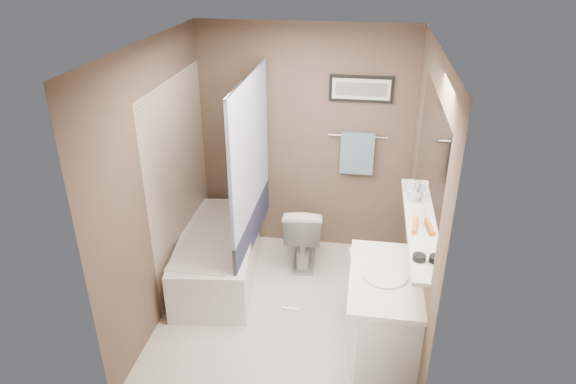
% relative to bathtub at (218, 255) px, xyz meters
% --- Properties ---
extents(ground, '(2.50, 2.50, 0.00)m').
position_rel_bathtub_xyz_m(ground, '(0.75, -0.43, -0.25)').
color(ground, silver).
rests_on(ground, ground).
extents(ceiling, '(2.20, 2.50, 0.04)m').
position_rel_bathtub_xyz_m(ceiling, '(0.75, -0.43, 2.13)').
color(ceiling, white).
rests_on(ceiling, wall_back).
extents(wall_back, '(2.20, 0.04, 2.40)m').
position_rel_bathtub_xyz_m(wall_back, '(0.75, 0.80, 0.95)').
color(wall_back, brown).
rests_on(wall_back, ground).
extents(wall_front, '(2.20, 0.04, 2.40)m').
position_rel_bathtub_xyz_m(wall_front, '(0.75, -1.66, 0.95)').
color(wall_front, brown).
rests_on(wall_front, ground).
extents(wall_left, '(0.04, 2.50, 2.40)m').
position_rel_bathtub_xyz_m(wall_left, '(-0.33, -0.43, 0.95)').
color(wall_left, brown).
rests_on(wall_left, ground).
extents(wall_right, '(0.04, 2.50, 2.40)m').
position_rel_bathtub_xyz_m(wall_right, '(1.83, -0.43, 0.95)').
color(wall_right, brown).
rests_on(wall_right, ground).
extents(tile_surround, '(0.02, 1.55, 2.00)m').
position_rel_bathtub_xyz_m(tile_surround, '(-0.34, 0.07, 0.75)').
color(tile_surround, '#C9B298').
rests_on(tile_surround, wall_left).
extents(curtain_rod, '(0.02, 1.55, 0.02)m').
position_rel_bathtub_xyz_m(curtain_rod, '(0.35, 0.07, 1.80)').
color(curtain_rod, silver).
rests_on(curtain_rod, wall_left).
extents(curtain_upper, '(0.03, 1.45, 1.28)m').
position_rel_bathtub_xyz_m(curtain_upper, '(0.35, 0.07, 1.15)').
color(curtain_upper, white).
rests_on(curtain_upper, curtain_rod).
extents(curtain_lower, '(0.03, 1.45, 0.36)m').
position_rel_bathtub_xyz_m(curtain_lower, '(0.35, 0.07, 0.33)').
color(curtain_lower, '#292C4E').
rests_on(curtain_lower, curtain_rod).
extents(mirror, '(0.02, 1.60, 1.00)m').
position_rel_bathtub_xyz_m(mirror, '(1.84, -0.58, 1.37)').
color(mirror, silver).
rests_on(mirror, wall_right).
extents(shelf, '(0.12, 1.60, 0.03)m').
position_rel_bathtub_xyz_m(shelf, '(1.79, -0.58, 0.85)').
color(shelf, silver).
rests_on(shelf, wall_right).
extents(towel_bar, '(0.60, 0.02, 0.02)m').
position_rel_bathtub_xyz_m(towel_bar, '(1.30, 0.78, 1.05)').
color(towel_bar, silver).
rests_on(towel_bar, wall_back).
extents(towel, '(0.34, 0.05, 0.44)m').
position_rel_bathtub_xyz_m(towel, '(1.30, 0.76, 0.87)').
color(towel, '#8CB7CB').
rests_on(towel, towel_bar).
extents(art_frame, '(0.62, 0.02, 0.26)m').
position_rel_bathtub_xyz_m(art_frame, '(1.30, 0.80, 1.53)').
color(art_frame, black).
rests_on(art_frame, wall_back).
extents(art_mat, '(0.56, 0.00, 0.20)m').
position_rel_bathtub_xyz_m(art_mat, '(1.30, 0.79, 1.53)').
color(art_mat, white).
rests_on(art_mat, art_frame).
extents(art_image, '(0.50, 0.00, 0.13)m').
position_rel_bathtub_xyz_m(art_image, '(1.30, 0.78, 1.53)').
color(art_image, '#595959').
rests_on(art_image, art_mat).
extents(door, '(0.80, 0.02, 2.00)m').
position_rel_bathtub_xyz_m(door, '(1.30, -1.67, 0.75)').
color(door, silver).
rests_on(door, wall_front).
extents(door_handle, '(0.10, 0.02, 0.02)m').
position_rel_bathtub_xyz_m(door_handle, '(0.97, -1.62, 0.75)').
color(door_handle, silver).
rests_on(door_handle, door).
extents(bathtub, '(0.88, 1.58, 0.50)m').
position_rel_bathtub_xyz_m(bathtub, '(0.00, 0.00, 0.00)').
color(bathtub, white).
rests_on(bathtub, ground).
extents(tub_rim, '(0.56, 1.36, 0.02)m').
position_rel_bathtub_xyz_m(tub_rim, '(-0.00, 0.00, 0.25)').
color(tub_rim, beige).
rests_on(tub_rim, bathtub).
extents(toilet, '(0.42, 0.70, 0.69)m').
position_rel_bathtub_xyz_m(toilet, '(0.81, 0.42, 0.10)').
color(toilet, silver).
rests_on(toilet, ground).
extents(vanity, '(0.60, 0.95, 0.80)m').
position_rel_bathtub_xyz_m(vanity, '(1.60, -0.94, 0.15)').
color(vanity, white).
rests_on(vanity, ground).
extents(countertop, '(0.54, 0.96, 0.04)m').
position_rel_bathtub_xyz_m(countertop, '(1.59, -0.94, 0.57)').
color(countertop, white).
rests_on(countertop, vanity).
extents(sink_basin, '(0.34, 0.34, 0.01)m').
position_rel_bathtub_xyz_m(sink_basin, '(1.58, -0.94, 0.60)').
color(sink_basin, white).
rests_on(sink_basin, countertop).
extents(faucet_spout, '(0.02, 0.02, 0.10)m').
position_rel_bathtub_xyz_m(faucet_spout, '(1.78, -0.94, 0.64)').
color(faucet_spout, silver).
rests_on(faucet_spout, countertop).
extents(faucet_knob, '(0.05, 0.05, 0.05)m').
position_rel_bathtub_xyz_m(faucet_knob, '(1.78, -0.84, 0.62)').
color(faucet_knob, white).
rests_on(faucet_knob, countertop).
extents(candle_bowl_near, '(0.09, 0.09, 0.04)m').
position_rel_bathtub_xyz_m(candle_bowl_near, '(1.79, -1.11, 0.89)').
color(candle_bowl_near, black).
rests_on(candle_bowl_near, shelf).
extents(hair_brush_front, '(0.07, 0.22, 0.04)m').
position_rel_bathtub_xyz_m(hair_brush_front, '(1.79, -0.67, 0.89)').
color(hair_brush_front, orange).
rests_on(hair_brush_front, shelf).
extents(pink_comb, '(0.03, 0.16, 0.01)m').
position_rel_bathtub_xyz_m(pink_comb, '(1.79, -0.43, 0.87)').
color(pink_comb, '#FF9BCA').
rests_on(pink_comb, shelf).
extents(glass_jar, '(0.08, 0.08, 0.10)m').
position_rel_bathtub_xyz_m(glass_jar, '(1.79, -0.04, 0.92)').
color(glass_jar, silver).
rests_on(glass_jar, shelf).
extents(soap_bottle, '(0.06, 0.07, 0.14)m').
position_rel_bathtub_xyz_m(soap_bottle, '(1.79, -0.21, 0.94)').
color(soap_bottle, '#999999').
rests_on(soap_bottle, shelf).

